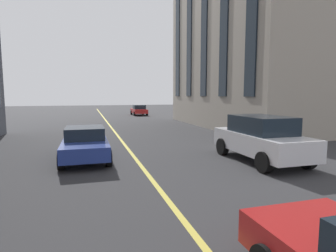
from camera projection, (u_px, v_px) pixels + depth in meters
The scene contains 5 objects.
lane_centre_line at pixel (121, 140), 17.05m from camera, with size 80.00×0.16×0.01m.
car_white_oncoming at pixel (261, 138), 11.38m from camera, with size 4.70×2.14×1.88m.
car_red_parked_b at pixel (139, 110), 37.73m from camera, with size 3.90×1.89×1.40m.
car_blue_parked_a at pixel (85, 143), 11.77m from camera, with size 4.40×1.95×1.37m.
building_right_near at pixel (274, 19), 24.26m from camera, with size 17.13×13.35×18.83m.
Camera 1 is at (3.01, 1.95, 2.73)m, focal length 29.58 mm.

